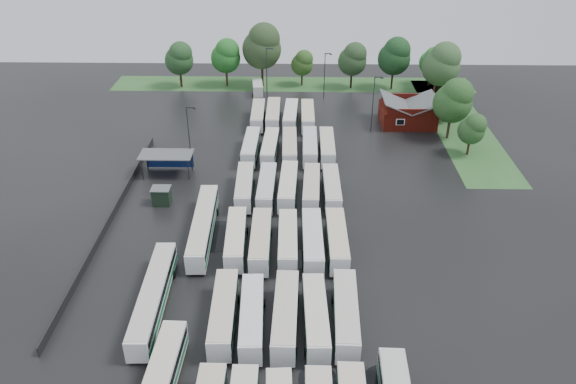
{
  "coord_description": "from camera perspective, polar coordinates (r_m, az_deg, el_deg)",
  "views": [
    {
      "loc": [
        3.28,
        -56.48,
        42.14
      ],
      "look_at": [
        2.0,
        12.0,
        2.5
      ],
      "focal_mm": 35.0,
      "sensor_mm": 36.0,
      "label": 1
    }
  ],
  "objects": [
    {
      "name": "bus_r4c3",
      "position": [
        94.17,
        2.22,
        4.62
      ],
      "size": [
        2.46,
        11.29,
        3.14
      ],
      "rotation": [
        0.0,
        0.0,
        -0.01
      ],
      "color": "silver",
      "rests_on": "ground"
    },
    {
      "name": "tree_north_5",
      "position": [
        125.09,
        10.82,
        13.43
      ],
      "size": [
        6.96,
        6.96,
        11.53
      ],
      "color": "black",
      "rests_on": "ground"
    },
    {
      "name": "grass_strip_north",
      "position": [
        128.4,
        0.45,
        10.9
      ],
      "size": [
        80.0,
        10.0,
        0.01
      ],
      "primitive_type": "cube",
      "color": "#2E5D28",
      "rests_on": "ground"
    },
    {
      "name": "utility_hut",
      "position": [
        82.57,
        -12.72,
        -0.38
      ],
      "size": [
        2.7,
        2.2,
        2.62
      ],
      "color": "black",
      "rests_on": "ground"
    },
    {
      "name": "brick_building",
      "position": [
        109.09,
        12.05,
        7.72
      ],
      "size": [
        10.07,
        8.6,
        5.39
      ],
      "color": "maroon",
      "rests_on": "ground"
    },
    {
      "name": "bus_r1c0",
      "position": [
        60.45,
        -6.55,
        -12.1
      ],
      "size": [
        2.81,
        11.55,
        3.19
      ],
      "rotation": [
        0.0,
        0.0,
        0.03
      ],
      "color": "silver",
      "rests_on": "ground"
    },
    {
      "name": "tree_north_6",
      "position": [
        129.76,
        14.45,
        12.79
      ],
      "size": [
        5.29,
        5.29,
        8.76
      ],
      "color": "black",
      "rests_on": "ground"
    },
    {
      "name": "tree_north_1",
      "position": [
        125.98,
        -6.29,
        13.62
      ],
      "size": [
        6.44,
        6.44,
        10.66
      ],
      "color": "#37271B",
      "rests_on": "ground"
    },
    {
      "name": "bus_r2c1",
      "position": [
        70.46,
        -2.79,
        -4.95
      ],
      "size": [
        2.57,
        11.48,
        3.19
      ],
      "rotation": [
        0.0,
        0.0,
        0.01
      ],
      "color": "silver",
      "rests_on": "ground"
    },
    {
      "name": "tree_east_4",
      "position": [
        125.38,
        15.05,
        12.46
      ],
      "size": [
        5.95,
        5.95,
        9.86
      ],
      "color": "#3A2516",
      "rests_on": "ground"
    },
    {
      "name": "puddle_1",
      "position": [
        56.28,
        3.05,
        -18.47
      ],
      "size": [
        3.79,
        3.79,
        0.01
      ],
      "primitive_type": "cylinder",
      "color": "black",
      "rests_on": "ground"
    },
    {
      "name": "artic_bus_west_c",
      "position": [
        63.78,
        -13.52,
        -10.29
      ],
      "size": [
        2.81,
        16.74,
        3.1
      ],
      "rotation": [
        0.0,
        0.0,
        0.03
      ],
      "color": "silver",
      "rests_on": "ground"
    },
    {
      "name": "lamp_post_nw",
      "position": [
        89.38,
        -9.96,
        5.86
      ],
      "size": [
        1.64,
        0.32,
        10.64
      ],
      "color": "#2D2D30",
      "rests_on": "ground"
    },
    {
      "name": "ground",
      "position": [
        70.54,
        -1.82,
        -6.64
      ],
      "size": [
        160.0,
        160.0,
        0.0
      ],
      "primitive_type": "plane",
      "color": "black",
      "rests_on": "ground"
    },
    {
      "name": "lamp_post_ne",
      "position": [
        102.74,
        8.72,
        9.19
      ],
      "size": [
        1.62,
        0.32,
        10.54
      ],
      "color": "#2D2D30",
      "rests_on": "ground"
    },
    {
      "name": "wash_shed",
      "position": [
        90.08,
        -12.21,
        3.58
      ],
      "size": [
        8.2,
        4.2,
        3.58
      ],
      "color": "#2D2D30",
      "rests_on": "ground"
    },
    {
      "name": "tree_north_4",
      "position": [
        124.67,
        6.64,
        13.29
      ],
      "size": [
        6.17,
        6.17,
        10.22
      ],
      "color": "black",
      "rests_on": "ground"
    },
    {
      "name": "bus_r3c0",
      "position": [
        82.31,
        -4.45,
        0.54
      ],
      "size": [
        2.75,
        11.2,
        3.1
      ],
      "rotation": [
        0.0,
        0.0,
        0.03
      ],
      "color": "silver",
      "rests_on": "ground"
    },
    {
      "name": "tree_east_3",
      "position": [
        119.38,
        15.42,
        12.45
      ],
      "size": [
        7.62,
        7.62,
        12.61
      ],
      "color": "black",
      "rests_on": "ground"
    },
    {
      "name": "tree_east_2",
      "position": [
        110.98,
        16.3,
        9.47
      ],
      "size": [
        5.01,
        4.99,
        8.27
      ],
      "color": "#2D2318",
      "rests_on": "ground"
    },
    {
      "name": "bus_r1c4",
      "position": [
        60.23,
        5.89,
        -12.21
      ],
      "size": [
        2.86,
        11.74,
        3.25
      ],
      "rotation": [
        0.0,
        0.0,
        -0.03
      ],
      "color": "silver",
      "rests_on": "ground"
    },
    {
      "name": "bus_r4c0",
      "position": [
        94.38,
        -3.79,
        4.61
      ],
      "size": [
        2.57,
        11.07,
        3.07
      ],
      "rotation": [
        0.0,
        0.0,
        -0.02
      ],
      "color": "silver",
      "rests_on": "ground"
    },
    {
      "name": "puddle_3",
      "position": [
        70.17,
        0.65,
        -6.85
      ],
      "size": [
        4.07,
        4.07,
        0.01
      ],
      "primitive_type": "cylinder",
      "color": "black",
      "rests_on": "ground"
    },
    {
      "name": "artic_bus_west_b",
      "position": [
        73.98,
        -8.62,
        -3.41
      ],
      "size": [
        3.0,
        17.13,
        3.17
      ],
      "rotation": [
        0.0,
        0.0,
        0.04
      ],
      "color": "silver",
      "rests_on": "ground"
    },
    {
      "name": "bus_r4c1",
      "position": [
        93.96,
        -1.84,
        4.54
      ],
      "size": [
        2.76,
        11.11,
        3.07
      ],
      "rotation": [
        0.0,
        0.0,
        -0.04
      ],
      "color": "silver",
      "rests_on": "ground"
    },
    {
      "name": "lamp_post_back_w",
      "position": [
        117.47,
        -2.12,
        12.29
      ],
      "size": [
        1.68,
        0.33,
        10.9
      ],
      "color": "#2D2D30",
      "rests_on": "ground"
    },
    {
      "name": "bus_r2c2",
      "position": [
        70.42,
        -0.03,
        -4.99
      ],
      "size": [
        2.53,
        11.14,
        3.09
      ],
      "rotation": [
        0.0,
        0.0,
        0.01
      ],
      "color": "silver",
      "rests_on": "ground"
    },
    {
      "name": "tree_north_2",
      "position": [
        124.7,
        -2.61,
        14.62
      ],
      "size": [
        8.45,
        8.45,
        14.0
      ],
      "color": "black",
      "rests_on": "ground"
    },
    {
      "name": "tree_north_0",
      "position": [
        126.68,
        -10.95,
        13.22
      ],
      "size": [
        6.17,
        6.17,
        10.21
      ],
      "color": "black",
      "rests_on": "ground"
    },
    {
      "name": "minibus",
      "position": [
        122.16,
        -3.1,
        10.52
      ],
      "size": [
        2.64,
        5.81,
        2.46
      ],
      "rotation": [
        0.0,
        0.0,
        0.1
      ],
      "color": "silver",
      "rests_on": "ground"
    },
    {
      "name": "bus_r2c3",
      "position": [
        70.24,
        2.5,
        -5.04
      ],
      "size": [
        2.66,
        11.68,
        3.24
      ],
      "rotation": [
        0.0,
        0.0,
        0.02
      ],
      "color": "silver",
      "rests_on": "ground"
    },
    {
      "name": "grass_strip_east",
      "position": [
        112.14,
        17.0,
        6.64
      ],
      "size": [
        10.0,
        50.0,
        0.01
      ],
      "primitive_type": "cube",
      "color": "#2E5D28",
      "rests_on": "ground"
    },
    {
      "name": "puddle_2",
      "position": [
        74.87,
        -7.21,
        -4.46
      ],
      "size": [
        7.43,
        7.43,
        0.01
      ],
      "primitive_type": "cylinder",
      "color": "black",
      "rests_on": "ground"
    },
    {
      "name": "puddle_4",
      "position": [
        56.86,
        9.73,
        -18.35
      ],
      "size": [
        3.94,
        3.94,
        0.01
      ],
      "primitive_type": "cylinder",
      "color": "black",
      "rests_on": "ground"
    },
    {
      "name": "bus_r1c3",
      "position": [
        59.73,
        2.83,
        -12.57
      ],
      "size": [
        2.77,
        11.33,
        3.13
      ],
      "rotation": [
        0.0,
        0.0,
        0.03
      ],
      "color": "silver",
      "rests_on": "ground"
    },
    {
      "name": "bus_r5c0",
      "position": [
        106.96,
        -3.07,
        7.79
      ],
      "size": [
        2.55,
        11.07,
        3.07
      ],
      "rotation": [
        0.0,
        0.0,
        0.02
      ],
      "color": "silver",
      "rests_on": "ground"
    },
    {
      "name": "bus_r2c4",
      "position": [
        70.74,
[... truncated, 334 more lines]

